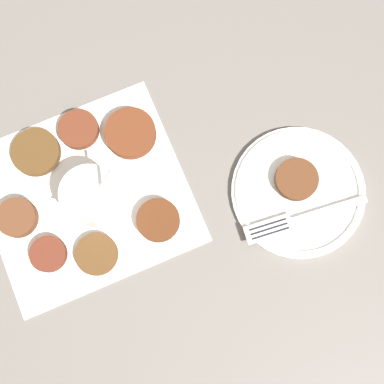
# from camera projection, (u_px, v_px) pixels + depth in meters

# --- Properties ---
(ground_plane) EXTENTS (4.00, 4.00, 0.00)m
(ground_plane) POSITION_uv_depth(u_px,v_px,m) (77.00, 210.00, 0.85)
(ground_plane) COLOR #605B56
(napkin) EXTENTS (0.33, 0.31, 0.00)m
(napkin) POSITION_uv_depth(u_px,v_px,m) (86.00, 196.00, 0.85)
(napkin) COLOR silver
(napkin) RESTS_ON ground_plane
(sauce_bowl) EXTENTS (0.10, 0.09, 0.13)m
(sauce_bowl) POSITION_uv_depth(u_px,v_px,m) (92.00, 197.00, 0.82)
(sauce_bowl) COLOR white
(sauce_bowl) RESTS_ON napkin
(fritter_0) EXTENTS (0.08, 0.08, 0.01)m
(fritter_0) POSITION_uv_depth(u_px,v_px,m) (36.00, 152.00, 0.86)
(fritter_0) COLOR #4D3318
(fritter_0) RESTS_ON napkin
(fritter_1) EXTENTS (0.06, 0.06, 0.01)m
(fritter_1) POSITION_uv_depth(u_px,v_px,m) (48.00, 254.00, 0.83)
(fritter_1) COLOR #582619
(fritter_1) RESTS_ON napkin
(fritter_2) EXTENTS (0.08, 0.08, 0.02)m
(fritter_2) POSITION_uv_depth(u_px,v_px,m) (130.00, 133.00, 0.86)
(fritter_2) COLOR #5A2B17
(fritter_2) RESTS_ON napkin
(fritter_3) EXTENTS (0.07, 0.07, 0.02)m
(fritter_3) POSITION_uv_depth(u_px,v_px,m) (158.00, 220.00, 0.83)
(fritter_3) COLOR #4E2814
(fritter_3) RESTS_ON napkin
(fritter_4) EXTENTS (0.07, 0.07, 0.01)m
(fritter_4) POSITION_uv_depth(u_px,v_px,m) (100.00, 253.00, 0.83)
(fritter_4) COLOR #51341A
(fritter_4) RESTS_ON napkin
(fritter_5) EXTENTS (0.07, 0.07, 0.02)m
(fritter_5) POSITION_uv_depth(u_px,v_px,m) (79.00, 129.00, 0.86)
(fritter_5) COLOR #592918
(fritter_5) RESTS_ON napkin
(fritter_6) EXTENTS (0.06, 0.06, 0.02)m
(fritter_6) POSITION_uv_depth(u_px,v_px,m) (17.00, 218.00, 0.83)
(fritter_6) COLOR #56311E
(fritter_6) RESTS_ON napkin
(serving_plate) EXTENTS (0.21, 0.21, 0.02)m
(serving_plate) POSITION_uv_depth(u_px,v_px,m) (298.00, 192.00, 0.85)
(serving_plate) COLOR white
(serving_plate) RESTS_ON ground_plane
(fritter_on_plate) EXTENTS (0.07, 0.07, 0.01)m
(fritter_on_plate) POSITION_uv_depth(u_px,v_px,m) (297.00, 179.00, 0.84)
(fritter_on_plate) COLOR #512D19
(fritter_on_plate) RESTS_ON serving_plate
(fork) EXTENTS (0.20, 0.05, 0.00)m
(fork) POSITION_uv_depth(u_px,v_px,m) (293.00, 222.00, 0.83)
(fork) COLOR silver
(fork) RESTS_ON serving_plate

